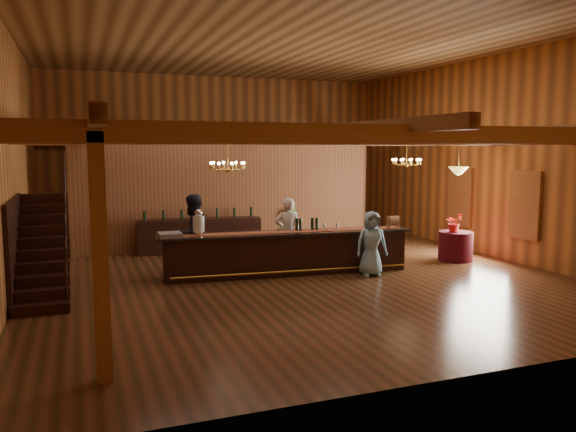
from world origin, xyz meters
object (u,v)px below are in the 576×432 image
object	(u,v)px
floor_plant	(287,226)
raffle_drum	(393,221)
tasting_bar	(288,253)
staff_second	(193,234)
backbar_shelf	(200,235)
round_table	(456,246)
beverage_dispenser	(199,223)
bartender	(288,233)
chandelier_left	(228,165)
guest	(372,244)
chandelier_right	(406,161)
pendant_lamp	(458,171)

from	to	relation	value
floor_plant	raffle_drum	bearing A→B (deg)	-73.98
tasting_bar	staff_second	size ratio (longest dim) A/B	3.21
backbar_shelf	staff_second	bearing A→B (deg)	-98.38
staff_second	round_table	bearing A→B (deg)	144.76
beverage_dispenser	bartender	world-z (taller)	bartender
chandelier_left	staff_second	world-z (taller)	chandelier_left
raffle_drum	guest	world-z (taller)	guest
chandelier_right	bartender	size ratio (longest dim) A/B	0.45
bartender	staff_second	size ratio (longest dim) A/B	0.93
staff_second	chandelier_right	bearing A→B (deg)	156.78
pendant_lamp	backbar_shelf	bearing A→B (deg)	149.99
pendant_lamp	guest	xyz separation A→B (m)	(-2.99, -0.80, -1.64)
staff_second	guest	xyz separation A→B (m)	(3.90, -1.62, -0.19)
backbar_shelf	floor_plant	size ratio (longest dim) A/B	3.00
tasting_bar	floor_plant	world-z (taller)	floor_plant
round_table	tasting_bar	bearing A→B (deg)	179.51
guest	tasting_bar	bearing A→B (deg)	165.30
backbar_shelf	beverage_dispenser	bearing A→B (deg)	-95.31
chandelier_right	staff_second	xyz separation A→B (m)	(-6.18, -0.56, -1.66)
bartender	chandelier_left	bearing A→B (deg)	38.49
pendant_lamp	round_table	bearing A→B (deg)	0.00
backbar_shelf	round_table	distance (m)	7.12
raffle_drum	pendant_lamp	world-z (taller)	pendant_lamp
chandelier_left	bartender	world-z (taller)	chandelier_left
chandelier_left	staff_second	xyz separation A→B (m)	(-0.70, 0.68, -1.65)
tasting_bar	pendant_lamp	size ratio (longest dim) A/B	6.82
round_table	guest	bearing A→B (deg)	-165.04
pendant_lamp	tasting_bar	bearing A→B (deg)	179.51
tasting_bar	staff_second	bearing A→B (deg)	165.07
raffle_drum	chandelier_right	bearing A→B (deg)	49.83
backbar_shelf	pendant_lamp	size ratio (longest dim) A/B	3.87
chandelier_right	guest	bearing A→B (deg)	-136.17
chandelier_right	floor_plant	world-z (taller)	chandelier_right
backbar_shelf	chandelier_right	bearing A→B (deg)	-15.16
tasting_bar	bartender	bearing A→B (deg)	73.91
staff_second	pendant_lamp	bearing A→B (deg)	144.76
staff_second	tasting_bar	bearing A→B (deg)	131.27
backbar_shelf	round_table	xyz separation A→B (m)	(6.16, -3.56, -0.10)
round_table	bartender	world-z (taller)	bartender
beverage_dispenser	chandelier_left	xyz separation A→B (m)	(0.66, -0.14, 1.30)
pendant_lamp	guest	bearing A→B (deg)	-165.04
backbar_shelf	raffle_drum	bearing A→B (deg)	-36.65
beverage_dispenser	staff_second	xyz separation A→B (m)	(-0.04, 0.54, -0.35)
chandelier_left	bartender	bearing A→B (deg)	17.61
raffle_drum	floor_plant	bearing A→B (deg)	106.02
tasting_bar	backbar_shelf	bearing A→B (deg)	116.85
tasting_bar	chandelier_right	size ratio (longest dim) A/B	7.67
beverage_dispenser	staff_second	world-z (taller)	staff_second
beverage_dispenser	raffle_drum	xyz separation A→B (m)	(4.75, -0.54, -0.11)
guest	chandelier_right	bearing A→B (deg)	54.29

